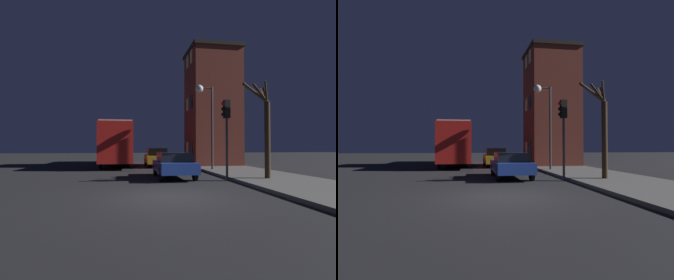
# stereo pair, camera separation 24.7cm
# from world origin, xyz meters

# --- Properties ---
(ground_plane) EXTENTS (120.00, 120.00, 0.00)m
(ground_plane) POSITION_xyz_m (0.00, 0.00, 0.00)
(ground_plane) COLOR black
(sidewalk) EXTENTS (4.36, 60.00, 0.14)m
(sidewalk) POSITION_xyz_m (5.92, 0.00, 0.07)
(sidewalk) COLOR #514F4C
(sidewalk) RESTS_ON ground
(brick_building) EXTENTS (4.28, 4.39, 10.01)m
(brick_building) POSITION_xyz_m (5.98, 13.15, 5.17)
(brick_building) COLOR brown
(brick_building) RESTS_ON sidewalk
(streetlamp) EXTENTS (1.24, 0.53, 5.76)m
(streetlamp) POSITION_xyz_m (3.87, 8.42, 4.54)
(streetlamp) COLOR #38383A
(streetlamp) RESTS_ON sidewalk
(traffic_light) EXTENTS (0.43, 0.24, 3.99)m
(traffic_light) POSITION_xyz_m (3.45, 3.52, 2.88)
(traffic_light) COLOR #38383A
(traffic_light) RESTS_ON ground
(bare_tree) EXTENTS (1.81, 1.91, 4.81)m
(bare_tree) POSITION_xyz_m (5.40, 3.27, 2.73)
(bare_tree) COLOR #382819
(bare_tree) RESTS_ON sidewalk
(bus) EXTENTS (2.49, 11.71, 3.59)m
(bus) POSITION_xyz_m (-2.17, 15.39, 2.14)
(bus) COLOR red
(bus) RESTS_ON ground
(car_near_lane) EXTENTS (1.86, 4.17, 1.36)m
(car_near_lane) POSITION_xyz_m (1.11, 5.13, 0.74)
(car_near_lane) COLOR navy
(car_near_lane) RESTS_ON ground
(car_mid_lane) EXTENTS (1.75, 4.07, 1.55)m
(car_mid_lane) POSITION_xyz_m (1.05, 12.96, 0.81)
(car_mid_lane) COLOR olive
(car_mid_lane) RESTS_ON ground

